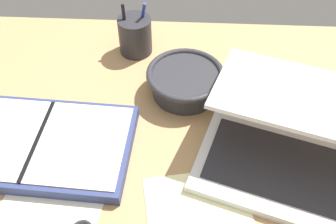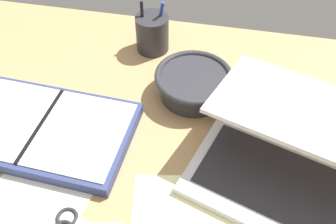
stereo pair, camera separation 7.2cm
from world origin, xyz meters
The scene contains 6 objects.
desk_top centered at (0.00, 0.00, 1.00)cm, with size 140.00×100.00×2.00cm, color tan.
laptop centered at (23.33, 4.33, 6.92)cm, with size 39.34×38.09×14.10cm.
bowl centered at (3.58, 22.20, 5.46)cm, with size 17.32×17.32×6.19cm.
pen_cup centered at (-9.14, 36.76, 6.72)cm, with size 8.17×8.17×13.47cm.
planner centered at (-24.72, 4.72, 3.47)cm, with size 37.29×23.74×3.13cm.
paper_sheet_beside_planner centered at (-19.57, -9.09, 2.08)cm, with size 17.98×28.39×0.16cm, color silver.
Camera 1 is at (2.97, -38.99, 62.04)cm, focal length 40.00 mm.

